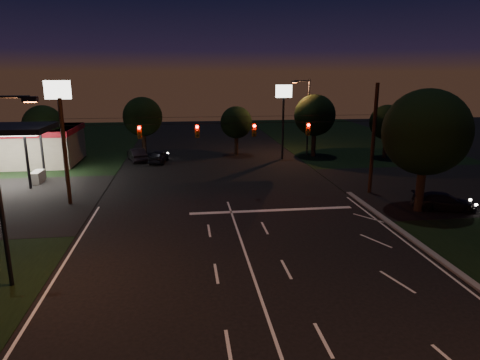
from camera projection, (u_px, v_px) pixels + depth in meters
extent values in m
plane|color=black|center=(258.00, 291.00, 19.78)|extent=(140.00, 140.00, 0.00)
cube|color=black|center=(451.00, 187.00, 37.66)|extent=(20.00, 16.00, 0.02)
cube|color=silver|center=(272.00, 210.00, 31.20)|extent=(12.00, 0.50, 0.01)
cylinder|color=black|center=(369.00, 193.00, 35.70)|extent=(0.30, 0.30, 9.00)
cylinder|color=black|center=(70.00, 204.00, 32.69)|extent=(0.28, 0.28, 8.00)
cylinder|color=black|center=(226.00, 123.00, 32.71)|extent=(24.00, 0.03, 0.03)
cylinder|color=black|center=(226.00, 117.00, 32.59)|extent=(24.00, 0.02, 0.02)
cube|color=#3F3307|center=(140.00, 132.00, 32.03)|extent=(0.32, 0.26, 1.00)
sphere|color=#FF0705|center=(139.00, 128.00, 31.80)|extent=(0.22, 0.22, 0.22)
sphere|color=black|center=(139.00, 132.00, 31.88)|extent=(0.20, 0.20, 0.20)
sphere|color=black|center=(140.00, 137.00, 31.96)|extent=(0.20, 0.20, 0.20)
cube|color=#3F3307|center=(197.00, 131.00, 32.57)|extent=(0.32, 0.26, 1.00)
sphere|color=#FF0705|center=(197.00, 127.00, 32.34)|extent=(0.22, 0.22, 0.22)
sphere|color=black|center=(197.00, 131.00, 32.42)|extent=(0.20, 0.20, 0.20)
sphere|color=black|center=(197.00, 135.00, 32.50)|extent=(0.20, 0.20, 0.20)
cube|color=#3F3307|center=(254.00, 130.00, 33.12)|extent=(0.32, 0.26, 1.00)
sphere|color=#FF0705|center=(254.00, 126.00, 32.89)|extent=(0.22, 0.22, 0.22)
sphere|color=black|center=(254.00, 130.00, 32.97)|extent=(0.20, 0.20, 0.20)
sphere|color=black|center=(254.00, 134.00, 33.05)|extent=(0.20, 0.20, 0.20)
cube|color=#3F3307|center=(308.00, 129.00, 33.66)|extent=(0.32, 0.26, 1.00)
sphere|color=#FF0705|center=(309.00, 125.00, 33.43)|extent=(0.22, 0.22, 0.22)
sphere|color=black|center=(308.00, 129.00, 33.51)|extent=(0.20, 0.20, 0.20)
sphere|color=black|center=(308.00, 133.00, 33.59)|extent=(0.20, 0.20, 0.20)
cube|color=gray|center=(10.00, 146.00, 46.32)|extent=(14.00, 8.00, 4.00)
cube|color=maroon|center=(8.00, 130.00, 45.90)|extent=(14.20, 8.20, 0.60)
cube|color=gray|center=(38.00, 177.00, 38.72)|extent=(0.80, 2.00, 1.10)
cylinder|color=black|center=(27.00, 162.00, 36.34)|extent=(0.24, 0.24, 4.80)
cylinder|color=black|center=(42.00, 153.00, 40.18)|extent=(0.24, 0.24, 4.80)
cylinder|color=black|center=(63.00, 142.00, 38.24)|extent=(0.24, 0.24, 7.50)
cube|color=white|center=(57.00, 90.00, 37.12)|extent=(2.20, 0.30, 1.60)
cylinder|color=black|center=(283.00, 129.00, 48.75)|extent=(0.24, 0.24, 7.00)
cube|color=white|center=(284.00, 91.00, 47.71)|extent=(1.80, 0.30, 1.40)
cylinder|color=black|center=(7.00, 97.00, 18.20)|extent=(1.80, 0.12, 0.12)
cube|color=black|center=(30.00, 99.00, 18.34)|extent=(0.60, 0.35, 0.22)
cube|color=orange|center=(30.00, 102.00, 18.37)|extent=(0.45, 0.25, 0.04)
cylinder|color=black|center=(308.00, 118.00, 50.86)|extent=(0.20, 0.20, 9.00)
cylinder|color=black|center=(302.00, 81.00, 49.69)|extent=(1.80, 0.12, 0.12)
cube|color=black|center=(294.00, 82.00, 49.60)|extent=(0.60, 0.35, 0.22)
cube|color=orange|center=(294.00, 83.00, 49.63)|extent=(0.45, 0.25, 0.04)
cylinder|color=black|center=(421.00, 184.00, 30.59)|extent=(0.60, 0.60, 4.00)
sphere|color=black|center=(426.00, 132.00, 29.66)|extent=(6.00, 6.00, 6.00)
sphere|color=black|center=(430.00, 134.00, 30.21)|extent=(4.50, 4.50, 4.50)
sphere|color=black|center=(416.00, 134.00, 29.91)|extent=(4.20, 4.20, 4.20)
cylinder|color=black|center=(46.00, 151.00, 45.98)|extent=(0.49, 0.49, 3.00)
sphere|color=black|center=(43.00, 125.00, 45.29)|extent=(4.20, 4.20, 4.20)
sphere|color=black|center=(48.00, 126.00, 45.67)|extent=(3.15, 3.15, 3.15)
sphere|color=black|center=(40.00, 126.00, 45.46)|extent=(2.94, 2.94, 2.94)
cylinder|color=black|center=(144.00, 142.00, 51.05)|extent=(0.52, 0.52, 3.25)
sphere|color=black|center=(143.00, 117.00, 50.29)|extent=(4.60, 4.60, 4.60)
sphere|color=black|center=(147.00, 117.00, 50.72)|extent=(3.45, 3.45, 3.45)
sphere|color=black|center=(139.00, 117.00, 50.48)|extent=(3.22, 3.22, 3.22)
cylinder|color=black|center=(236.00, 144.00, 51.53)|extent=(0.47, 0.47, 2.75)
sphere|color=black|center=(236.00, 122.00, 50.89)|extent=(3.80, 3.80, 3.80)
sphere|color=black|center=(239.00, 123.00, 51.24)|extent=(2.85, 2.85, 2.85)
sphere|color=black|center=(233.00, 123.00, 51.05)|extent=(2.66, 2.66, 2.66)
cylinder|color=black|center=(314.00, 142.00, 50.65)|extent=(0.53, 0.53, 3.40)
sphere|color=black|center=(315.00, 115.00, 49.86)|extent=(4.80, 4.80, 4.80)
sphere|color=black|center=(318.00, 116.00, 50.31)|extent=(3.60, 3.60, 3.60)
sphere|color=black|center=(310.00, 116.00, 50.06)|extent=(3.36, 3.36, 3.36)
cylinder|color=black|center=(385.00, 146.00, 49.80)|extent=(0.48, 0.48, 2.90)
sphere|color=black|center=(387.00, 122.00, 49.12)|extent=(4.00, 4.00, 4.00)
sphere|color=black|center=(389.00, 123.00, 49.49)|extent=(3.00, 3.00, 3.00)
sphere|color=black|center=(383.00, 123.00, 49.29)|extent=(2.80, 2.80, 2.80)
imported|color=black|center=(158.00, 156.00, 47.39)|extent=(2.35, 4.31, 1.39)
imported|color=black|center=(137.00, 155.00, 48.28)|extent=(2.76, 4.64, 1.44)
imported|color=black|center=(444.00, 202.00, 31.17)|extent=(4.74, 3.03, 1.28)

